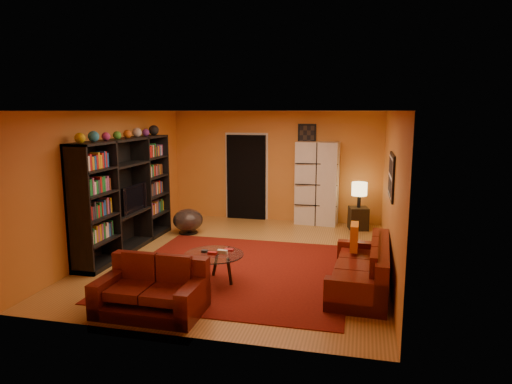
% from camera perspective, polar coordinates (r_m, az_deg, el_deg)
% --- Properties ---
extents(floor, '(6.00, 6.00, 0.00)m').
position_cam_1_polar(floor, '(8.30, -1.63, -8.16)').
color(floor, olive).
rests_on(floor, ground).
extents(ceiling, '(6.00, 6.00, 0.00)m').
position_cam_1_polar(ceiling, '(7.89, -1.73, 10.09)').
color(ceiling, white).
rests_on(ceiling, wall_back).
extents(wall_back, '(6.00, 0.00, 6.00)m').
position_cam_1_polar(wall_back, '(10.89, 2.40, 3.22)').
color(wall_back, orange).
rests_on(wall_back, floor).
extents(wall_front, '(6.00, 0.00, 6.00)m').
position_cam_1_polar(wall_front, '(5.21, -10.24, -4.49)').
color(wall_front, orange).
rests_on(wall_front, floor).
extents(wall_left, '(0.00, 6.00, 6.00)m').
position_cam_1_polar(wall_left, '(8.96, -17.32, 1.29)').
color(wall_left, orange).
rests_on(wall_left, floor).
extents(wall_right, '(0.00, 6.00, 6.00)m').
position_cam_1_polar(wall_right, '(7.74, 16.51, 0.01)').
color(wall_right, orange).
rests_on(wall_right, floor).
extents(rug, '(3.60, 3.60, 0.01)m').
position_cam_1_polar(rug, '(7.64, -2.27, -9.77)').
color(rug, '#530F09').
rests_on(rug, floor).
extents(doorway, '(0.95, 0.10, 2.04)m').
position_cam_1_polar(doorway, '(11.04, -1.22, 1.85)').
color(doorway, black).
rests_on(doorway, floor).
extents(wall_art_right, '(0.03, 1.00, 0.70)m').
position_cam_1_polar(wall_art_right, '(7.40, 16.59, 1.91)').
color(wall_art_right, black).
rests_on(wall_art_right, wall_right).
extents(wall_art_back, '(0.42, 0.03, 0.52)m').
position_cam_1_polar(wall_art_back, '(10.69, 6.39, 7.07)').
color(wall_art_back, black).
rests_on(wall_art_back, wall_back).
extents(entertainment_unit, '(0.45, 3.00, 2.10)m').
position_cam_1_polar(entertainment_unit, '(8.89, -15.99, -0.35)').
color(entertainment_unit, black).
rests_on(entertainment_unit, floor).
extents(tv, '(0.89, 0.12, 0.51)m').
position_cam_1_polar(tv, '(8.94, -15.45, -0.73)').
color(tv, black).
rests_on(tv, entertainment_unit).
extents(sofa, '(0.89, 2.01, 0.85)m').
position_cam_1_polar(sofa, '(6.99, 13.48, -9.50)').
color(sofa, '#4F100A').
rests_on(sofa, rug).
extents(loveseat, '(1.37, 0.83, 0.85)m').
position_cam_1_polar(loveseat, '(6.26, -12.73, -11.84)').
color(loveseat, '#4F100A').
rests_on(loveseat, rug).
extents(throw_pillow, '(0.12, 0.42, 0.42)m').
position_cam_1_polar(throw_pillow, '(7.44, 12.18, -5.50)').
color(throw_pillow, orange).
rests_on(throw_pillow, sofa).
extents(coffee_table, '(0.90, 0.90, 0.45)m').
position_cam_1_polar(coffee_table, '(7.03, -5.27, -8.09)').
color(coffee_table, silver).
rests_on(coffee_table, floor).
extents(storage_cabinet, '(0.99, 0.51, 1.91)m').
position_cam_1_polar(storage_cabinet, '(10.59, 7.62, 1.06)').
color(storage_cabinet, silver).
rests_on(storage_cabinet, floor).
extents(bowl_chair, '(0.64, 0.64, 0.53)m').
position_cam_1_polar(bowl_chair, '(9.92, -8.49, -3.53)').
color(bowl_chair, black).
rests_on(bowl_chair, floor).
extents(side_table, '(0.48, 0.48, 0.50)m').
position_cam_1_polar(side_table, '(10.40, 12.66, -3.23)').
color(side_table, black).
rests_on(side_table, floor).
extents(table_lamp, '(0.34, 0.34, 0.56)m').
position_cam_1_polar(table_lamp, '(10.27, 12.80, 0.30)').
color(table_lamp, black).
rests_on(table_lamp, side_table).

